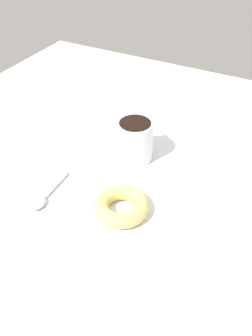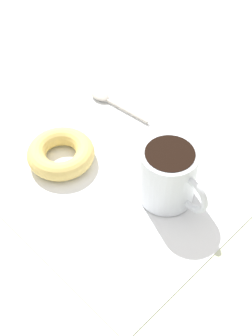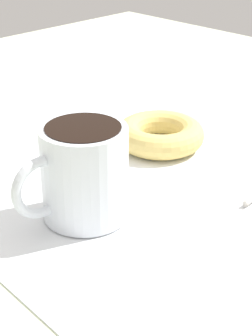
{
  "view_description": "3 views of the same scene",
  "coord_description": "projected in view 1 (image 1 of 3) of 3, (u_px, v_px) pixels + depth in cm",
  "views": [
    {
      "loc": [
        -50.79,
        -26.36,
        51.0
      ],
      "look_at": [
        2.23,
        1.61,
        2.3
      ],
      "focal_mm": 40.0,
      "sensor_mm": 36.0,
      "label": 1
    },
    {
      "loc": [
        32.8,
        -32.12,
        54.04
      ],
      "look_at": [
        2.23,
        1.61,
        2.3
      ],
      "focal_mm": 50.0,
      "sensor_mm": 36.0,
      "label": 2
    },
    {
      "loc": [
        37.83,
        37.45,
        28.23
      ],
      "look_at": [
        2.23,
        1.61,
        2.3
      ],
      "focal_mm": 60.0,
      "sensor_mm": 36.0,
      "label": 3
    }
  ],
  "objects": [
    {
      "name": "donut",
      "position": [
        121.0,
        206.0,
        0.69
      ],
      "size": [
        10.4,
        10.4,
        2.89
      ],
      "primitive_type": "torus",
      "color": "#E5C66B",
      "rests_on": "napkin"
    },
    {
      "name": "ground_plane",
      "position": [
        128.0,
        189.0,
        0.77
      ],
      "size": [
        120.0,
        120.0,
        2.0
      ],
      "primitive_type": "cube",
      "color": "beige"
    },
    {
      "name": "coffee_cup",
      "position": [
        135.0,
        139.0,
        0.81
      ],
      "size": [
        11.36,
        7.96,
        8.91
      ],
      "color": "silver",
      "rests_on": "napkin"
    },
    {
      "name": "napkin",
      "position": [
        126.0,
        176.0,
        0.79
      ],
      "size": [
        36.98,
        36.98,
        0.3
      ],
      "primitive_type": "cube",
      "rotation": [
        0.0,
        0.0,
        -0.05
      ],
      "color": "white",
      "rests_on": "ground_plane"
    },
    {
      "name": "spoon",
      "position": [
        44.0,
        199.0,
        0.72
      ],
      "size": [
        12.46,
        2.57,
        0.9
      ],
      "color": "#B7B2A8",
      "rests_on": "napkin"
    }
  ]
}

